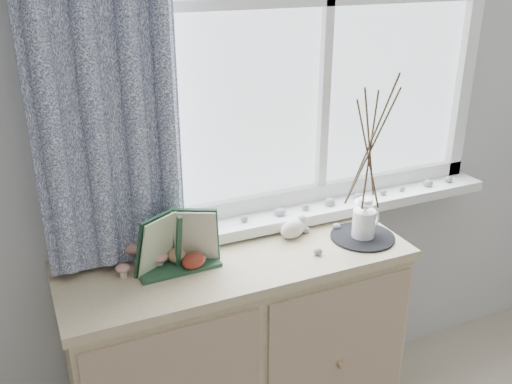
% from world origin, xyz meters
% --- Properties ---
extents(sideboard, '(1.20, 0.45, 0.85)m').
position_xyz_m(sideboard, '(-0.15, 1.75, 0.43)').
color(sideboard, beige).
rests_on(sideboard, ground).
extents(botanical_book, '(0.31, 0.14, 0.22)m').
position_xyz_m(botanical_book, '(-0.35, 1.73, 0.96)').
color(botanical_book, '#20442D').
rests_on(botanical_book, sideboard).
extents(toadstool_cluster, '(0.18, 0.15, 0.08)m').
position_xyz_m(toadstool_cluster, '(-0.46, 1.84, 0.90)').
color(toadstool_cluster, silver).
rests_on(toadstool_cluster, sideboard).
extents(wooden_eggs, '(0.14, 0.18, 0.08)m').
position_xyz_m(wooden_eggs, '(-0.35, 1.80, 0.88)').
color(wooden_eggs, tan).
rests_on(wooden_eggs, sideboard).
extents(songbird_figurine, '(0.16, 0.11, 0.08)m').
position_xyz_m(songbird_figurine, '(0.09, 1.81, 0.89)').
color(songbird_figurine, white).
rests_on(songbird_figurine, sideboard).
extents(crocheted_doily, '(0.23, 0.23, 0.01)m').
position_xyz_m(crocheted_doily, '(0.32, 1.70, 0.85)').
color(crocheted_doily, black).
rests_on(crocheted_doily, sideboard).
extents(twig_pitcher, '(0.29, 0.29, 0.62)m').
position_xyz_m(twig_pitcher, '(0.32, 1.70, 1.21)').
color(twig_pitcher, white).
rests_on(twig_pitcher, crocheted_doily).
extents(sideboard_pebbles, '(0.33, 0.23, 0.02)m').
position_xyz_m(sideboard_pebbles, '(0.18, 1.76, 0.86)').
color(sideboard_pebbles, '#9B9C9E').
rests_on(sideboard_pebbles, sideboard).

